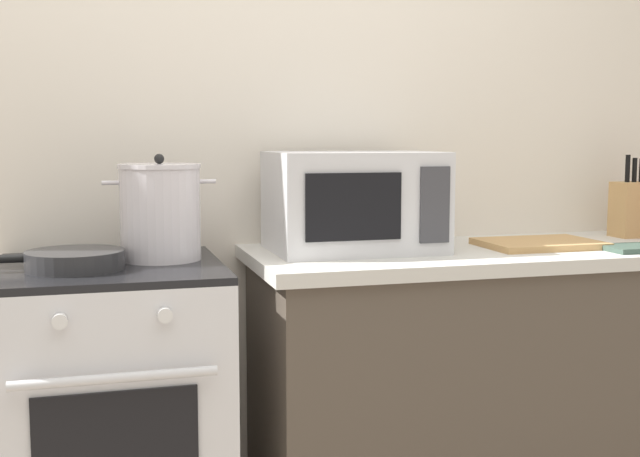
{
  "coord_description": "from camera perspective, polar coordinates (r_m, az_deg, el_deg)",
  "views": [
    {
      "loc": [
        -0.39,
        -1.63,
        1.26
      ],
      "look_at": [
        0.24,
        0.6,
        1.0
      ],
      "focal_mm": 45.2,
      "sensor_mm": 36.0,
      "label": 1
    }
  ],
  "objects": [
    {
      "name": "countertop_right",
      "position": [
        2.62,
        13.83,
        -1.69
      ],
      "size": [
        1.7,
        0.6,
        0.04
      ],
      "primitive_type": "cube",
      "color": "beige",
      "rests_on": "lower_cabinet_right"
    },
    {
      "name": "stock_pot",
      "position": [
        2.3,
        -11.24,
        1.16
      ],
      "size": [
        0.31,
        0.23,
        0.3
      ],
      "color": "silver",
      "rests_on": "stove"
    },
    {
      "name": "frying_pan",
      "position": [
        2.19,
        -17.11,
        -2.15
      ],
      "size": [
        0.45,
        0.25,
        0.05
      ],
      "color": "#28282B",
      "rests_on": "stove"
    },
    {
      "name": "knife_block",
      "position": [
        2.98,
        21.27,
        1.33
      ],
      "size": [
        0.13,
        0.1,
        0.28
      ],
      "color": "tan",
      "rests_on": "countertop_right"
    },
    {
      "name": "oven_mitt",
      "position": [
        2.63,
        21.34,
        -1.31
      ],
      "size": [
        0.18,
        0.14,
        0.02
      ],
      "primitive_type": "cube",
      "color": "#384C42",
      "rests_on": "countertop_right"
    },
    {
      "name": "stove",
      "position": [
        2.37,
        -14.36,
        -13.54
      ],
      "size": [
        0.6,
        0.64,
        0.92
      ],
      "color": "silver",
      "rests_on": "ground_plane"
    },
    {
      "name": "back_wall",
      "position": [
        2.69,
        -1.01,
        6.19
      ],
      "size": [
        4.4,
        0.1,
        2.5
      ],
      "primitive_type": "cube",
      "color": "silver",
      "rests_on": "ground_plane"
    },
    {
      "name": "cutting_board",
      "position": [
        2.63,
        15.26,
        -1.04
      ],
      "size": [
        0.36,
        0.26,
        0.02
      ],
      "primitive_type": "cube",
      "color": "tan",
      "rests_on": "countertop_right"
    },
    {
      "name": "microwave",
      "position": [
        2.44,
        2.41,
        1.93
      ],
      "size": [
        0.5,
        0.37,
        0.3
      ],
      "color": "silver",
      "rests_on": "countertop_right"
    },
    {
      "name": "lower_cabinet_right",
      "position": [
        2.72,
        13.56,
        -11.33
      ],
      "size": [
        1.64,
        0.56,
        0.88
      ],
      "primitive_type": "cube",
      "color": "#4C4238",
      "rests_on": "ground_plane"
    }
  ]
}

